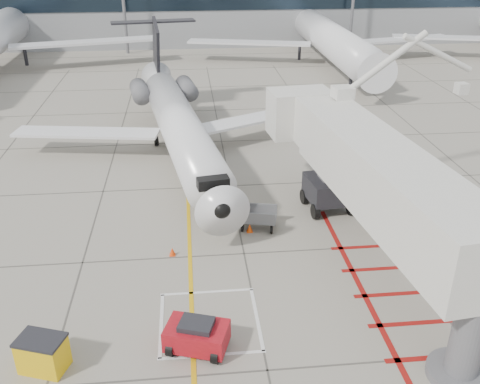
{
  "coord_description": "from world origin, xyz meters",
  "views": [
    {
      "loc": [
        -2.53,
        -18.69,
        14.71
      ],
      "look_at": [
        0.0,
        6.0,
        2.5
      ],
      "focal_mm": 40.0,
      "sensor_mm": 36.0,
      "label": 1
    }
  ],
  "objects_px": {
    "regional_jet": "(184,114)",
    "jet_bridge": "(385,194)",
    "pushback_tug": "(197,335)",
    "spill_bin": "(43,353)"
  },
  "relations": [
    {
      "from": "jet_bridge",
      "to": "pushback_tug",
      "type": "distance_m",
      "value": 10.36
    },
    {
      "from": "jet_bridge",
      "to": "spill_bin",
      "type": "bearing_deg",
      "value": -167.51
    },
    {
      "from": "jet_bridge",
      "to": "pushback_tug",
      "type": "relative_size",
      "value": 8.67
    },
    {
      "from": "pushback_tug",
      "to": "spill_bin",
      "type": "height_order",
      "value": "spill_bin"
    },
    {
      "from": "jet_bridge",
      "to": "pushback_tug",
      "type": "height_order",
      "value": "jet_bridge"
    },
    {
      "from": "regional_jet",
      "to": "pushback_tug",
      "type": "bearing_deg",
      "value": -98.46
    },
    {
      "from": "regional_jet",
      "to": "jet_bridge",
      "type": "bearing_deg",
      "value": -64.55
    },
    {
      "from": "jet_bridge",
      "to": "pushback_tug",
      "type": "xyz_separation_m",
      "value": [
        -8.68,
        -4.52,
        -3.4
      ]
    },
    {
      "from": "jet_bridge",
      "to": "spill_bin",
      "type": "xyz_separation_m",
      "value": [
        -14.35,
        -4.99,
        -3.38
      ]
    },
    {
      "from": "regional_jet",
      "to": "jet_bridge",
      "type": "xyz_separation_m",
      "value": [
        8.85,
        -12.88,
        0.16
      ]
    }
  ]
}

